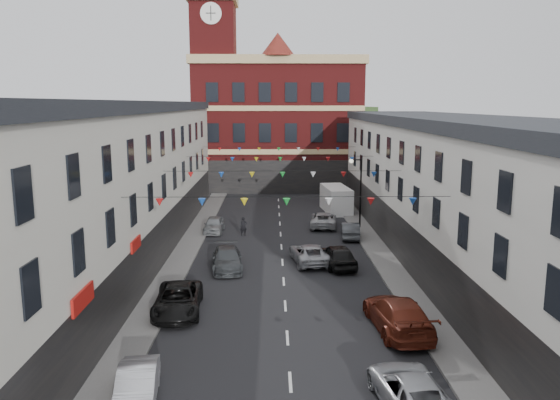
{
  "coord_description": "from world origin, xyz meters",
  "views": [
    {
      "loc": [
        -0.68,
        -31.39,
        10.56
      ],
      "look_at": [
        -0.12,
        7.16,
        3.71
      ],
      "focal_mm": 35.0,
      "sensor_mm": 36.0,
      "label": 1
    }
  ],
  "objects_px": {
    "car_left_c": "(178,300)",
    "car_right_e": "(350,230)",
    "car_right_b": "(411,390)",
    "moving_car": "(309,253)",
    "car_right_f": "(323,220)",
    "white_van": "(336,199)",
    "street_lamp": "(358,183)",
    "car_right_c": "(398,314)",
    "car_left_d": "(227,259)",
    "car_left_e": "(214,225)",
    "car_left_b": "(137,387)",
    "pedestrian": "(244,227)",
    "car_right_d": "(338,256)"
  },
  "relations": [
    {
      "from": "white_van",
      "to": "car_right_c",
      "type": "bearing_deg",
      "value": -96.86
    },
    {
      "from": "white_van",
      "to": "street_lamp",
      "type": "bearing_deg",
      "value": -88.71
    },
    {
      "from": "car_right_e",
      "to": "moving_car",
      "type": "height_order",
      "value": "moving_car"
    },
    {
      "from": "car_left_c",
      "to": "street_lamp",
      "type": "bearing_deg",
      "value": 53.81
    },
    {
      "from": "street_lamp",
      "to": "white_van",
      "type": "height_order",
      "value": "street_lamp"
    },
    {
      "from": "car_right_b",
      "to": "white_van",
      "type": "distance_m",
      "value": 35.25
    },
    {
      "from": "street_lamp",
      "to": "moving_car",
      "type": "bearing_deg",
      "value": -115.18
    },
    {
      "from": "car_left_d",
      "to": "car_left_b",
      "type": "bearing_deg",
      "value": -102.64
    },
    {
      "from": "car_right_b",
      "to": "moving_car",
      "type": "distance_m",
      "value": 17.9
    },
    {
      "from": "car_right_d",
      "to": "car_left_b",
      "type": "bearing_deg",
      "value": 53.21
    },
    {
      "from": "car_left_e",
      "to": "moving_car",
      "type": "distance_m",
      "value": 11.5
    },
    {
      "from": "car_left_b",
      "to": "white_van",
      "type": "height_order",
      "value": "white_van"
    },
    {
      "from": "car_left_d",
      "to": "car_right_e",
      "type": "xyz_separation_m",
      "value": [
        9.1,
        8.07,
        -0.04
      ]
    },
    {
      "from": "car_left_c",
      "to": "car_right_d",
      "type": "bearing_deg",
      "value": 37.09
    },
    {
      "from": "car_right_d",
      "to": "moving_car",
      "type": "height_order",
      "value": "car_right_d"
    },
    {
      "from": "car_left_e",
      "to": "moving_car",
      "type": "xyz_separation_m",
      "value": [
        7.3,
        -8.89,
        -0.01
      ]
    },
    {
      "from": "pedestrian",
      "to": "car_right_c",
      "type": "bearing_deg",
      "value": -87.2
    },
    {
      "from": "car_left_d",
      "to": "car_right_b",
      "type": "relative_size",
      "value": 0.98
    },
    {
      "from": "car_right_c",
      "to": "moving_car",
      "type": "relative_size",
      "value": 1.21
    },
    {
      "from": "car_left_d",
      "to": "pedestrian",
      "type": "bearing_deg",
      "value": 80.28
    },
    {
      "from": "street_lamp",
      "to": "pedestrian",
      "type": "bearing_deg",
      "value": -165.51
    },
    {
      "from": "car_left_e",
      "to": "moving_car",
      "type": "height_order",
      "value": "car_left_e"
    },
    {
      "from": "car_right_e",
      "to": "white_van",
      "type": "relative_size",
      "value": 0.69
    },
    {
      "from": "car_left_c",
      "to": "car_right_d",
      "type": "relative_size",
      "value": 1.12
    },
    {
      "from": "car_right_f",
      "to": "white_van",
      "type": "height_order",
      "value": "white_van"
    },
    {
      "from": "car_left_e",
      "to": "car_left_b",
      "type": "bearing_deg",
      "value": -89.18
    },
    {
      "from": "car_left_c",
      "to": "car_right_b",
      "type": "bearing_deg",
      "value": -46.53
    },
    {
      "from": "car_right_c",
      "to": "street_lamp",
      "type": "bearing_deg",
      "value": -98.44
    },
    {
      "from": "car_right_f",
      "to": "white_van",
      "type": "bearing_deg",
      "value": -99.02
    },
    {
      "from": "car_right_b",
      "to": "car_left_d",
      "type": "bearing_deg",
      "value": -71.34
    },
    {
      "from": "car_left_c",
      "to": "car_right_b",
      "type": "distance_m",
      "value": 13.2
    },
    {
      "from": "car_right_d",
      "to": "car_right_f",
      "type": "bearing_deg",
      "value": -98.47
    },
    {
      "from": "street_lamp",
      "to": "car_right_c",
      "type": "relative_size",
      "value": 1.07
    },
    {
      "from": "car_right_b",
      "to": "car_right_c",
      "type": "distance_m",
      "value": 6.68
    },
    {
      "from": "street_lamp",
      "to": "car_right_d",
      "type": "distance_m",
      "value": 11.85
    },
    {
      "from": "pedestrian",
      "to": "car_left_e",
      "type": "bearing_deg",
      "value": 132.69
    },
    {
      "from": "car_left_c",
      "to": "car_left_d",
      "type": "xyz_separation_m",
      "value": [
        1.9,
        7.46,
        -0.02
      ]
    },
    {
      "from": "car_left_c",
      "to": "car_right_d",
      "type": "xyz_separation_m",
      "value": [
        9.1,
        7.83,
        0.06
      ]
    },
    {
      "from": "car_left_b",
      "to": "car_right_d",
      "type": "height_order",
      "value": "car_right_d"
    },
    {
      "from": "car_left_e",
      "to": "car_right_f",
      "type": "relative_size",
      "value": 0.81
    },
    {
      "from": "car_left_c",
      "to": "car_right_c",
      "type": "distance_m",
      "value": 10.97
    },
    {
      "from": "car_left_c",
      "to": "pedestrian",
      "type": "bearing_deg",
      "value": 77.71
    },
    {
      "from": "car_right_d",
      "to": "car_right_e",
      "type": "xyz_separation_m",
      "value": [
        1.9,
        7.7,
        -0.11
      ]
    },
    {
      "from": "car_left_c",
      "to": "car_left_d",
      "type": "distance_m",
      "value": 7.69
    },
    {
      "from": "car_right_b",
      "to": "moving_car",
      "type": "xyz_separation_m",
      "value": [
        -2.37,
        17.75,
        -0.02
      ]
    },
    {
      "from": "car_left_e",
      "to": "white_van",
      "type": "bearing_deg",
      "value": 38.53
    },
    {
      "from": "moving_car",
      "to": "car_right_b",
      "type": "bearing_deg",
      "value": 89.82
    },
    {
      "from": "car_right_e",
      "to": "white_van",
      "type": "height_order",
      "value": "white_van"
    },
    {
      "from": "car_left_c",
      "to": "car_right_e",
      "type": "relative_size",
      "value": 1.28
    },
    {
      "from": "car_right_e",
      "to": "pedestrian",
      "type": "relative_size",
      "value": 2.53
    }
  ]
}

